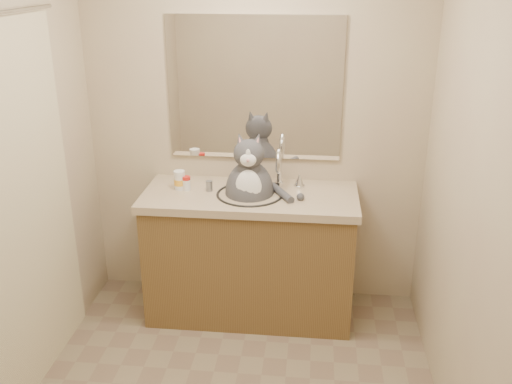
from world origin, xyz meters
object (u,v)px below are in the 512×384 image
cat (250,188)px  grey_canister (209,186)px  pill_bottle_orange (180,180)px  pill_bottle_redcap (186,183)px

cat → grey_canister: 0.26m
grey_canister → pill_bottle_orange: bearing=176.8°
grey_canister → cat: bearing=-4.1°
cat → pill_bottle_orange: 0.45m
pill_bottle_redcap → grey_canister: size_ratio=1.34×
cat → pill_bottle_orange: (-0.45, 0.03, 0.02)m
pill_bottle_orange → cat: bearing=-3.7°
cat → grey_canister: size_ratio=9.13×
cat → grey_canister: bearing=172.5°
cat → grey_canister: (-0.26, 0.02, -0.00)m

